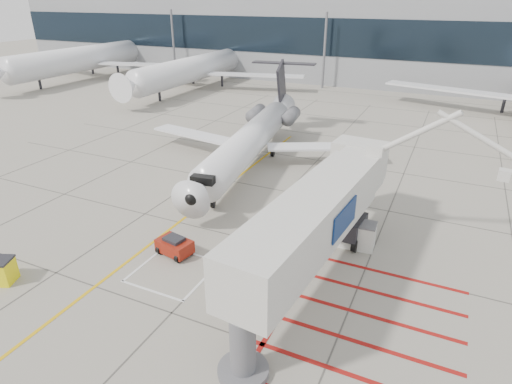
% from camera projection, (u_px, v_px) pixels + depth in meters
% --- Properties ---
extents(ground_plane, '(260.00, 260.00, 0.00)m').
position_uv_depth(ground_plane, '(212.00, 271.00, 24.71)').
color(ground_plane, gray).
rests_on(ground_plane, ground).
extents(regional_jet, '(27.66, 32.85, 7.79)m').
position_uv_depth(regional_jet, '(242.00, 131.00, 36.44)').
color(regional_jet, white).
rests_on(regional_jet, ground_plane).
extents(jet_bridge, '(10.58, 19.53, 7.52)m').
position_uv_depth(jet_bridge, '(310.00, 230.00, 21.49)').
color(jet_bridge, silver).
rests_on(jet_bridge, ground_plane).
extents(pushback_tug, '(2.34, 1.71, 1.24)m').
position_uv_depth(pushback_tug, '(175.00, 245.00, 26.03)').
color(pushback_tug, maroon).
rests_on(pushback_tug, ground_plane).
extents(baggage_cart, '(1.92, 1.38, 1.12)m').
position_uv_depth(baggage_cart, '(296.00, 222.00, 28.85)').
color(baggage_cart, '#5D5E62').
rests_on(baggage_cart, ground_plane).
extents(ground_power_unit, '(2.21, 1.37, 1.70)m').
position_uv_depth(ground_power_unit, '(357.00, 235.00, 26.75)').
color(ground_power_unit, silver).
rests_on(ground_power_unit, ground_plane).
extents(cone_nose, '(0.34, 0.34, 0.47)m').
position_uv_depth(cone_nose, '(195.00, 204.00, 32.10)').
color(cone_nose, orange).
rests_on(cone_nose, ground_plane).
extents(cone_side, '(0.32, 0.32, 0.44)m').
position_uv_depth(cone_side, '(275.00, 228.00, 28.79)').
color(cone_side, orange).
rests_on(cone_side, ground_plane).
extents(terminal_building, '(180.00, 28.00, 14.00)m').
position_uv_depth(terminal_building, '(461.00, 41.00, 75.43)').
color(terminal_building, gray).
rests_on(terminal_building, ground_plane).
extents(terminal_glass_band, '(180.00, 0.10, 6.00)m').
position_uv_depth(terminal_glass_band, '(459.00, 43.00, 63.47)').
color(terminal_glass_band, black).
rests_on(terminal_glass_band, ground_plane).
extents(bg_aircraft_a, '(39.31, 43.68, 13.10)m').
position_uv_depth(bg_aircraft_a, '(92.00, 41.00, 80.00)').
color(bg_aircraft_a, silver).
rests_on(bg_aircraft_a, ground_plane).
extents(bg_aircraft_b, '(35.45, 39.39, 11.82)m').
position_uv_depth(bg_aircraft_b, '(200.00, 51.00, 71.21)').
color(bg_aircraft_b, silver).
rests_on(bg_aircraft_b, ground_plane).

